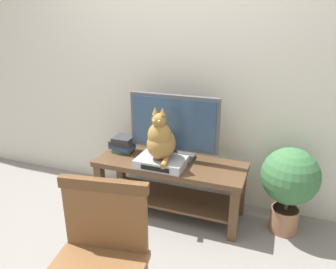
% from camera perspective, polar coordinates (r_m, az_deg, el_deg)
% --- Properties ---
extents(ground_plane, '(12.00, 12.00, 0.00)m').
position_cam_1_polar(ground_plane, '(2.60, -4.34, -19.35)').
color(ground_plane, gray).
extents(back_wall, '(7.00, 0.12, 2.80)m').
position_cam_1_polar(back_wall, '(2.88, 2.89, 15.06)').
color(back_wall, beige).
rests_on(back_wall, ground).
extents(tv_stand, '(1.30, 0.48, 0.49)m').
position_cam_1_polar(tv_stand, '(2.79, 0.37, -7.76)').
color(tv_stand, '#513823').
rests_on(tv_stand, ground).
extents(tv, '(0.79, 0.20, 0.57)m').
position_cam_1_polar(tv, '(2.69, 1.04, 1.58)').
color(tv, '#4C4C51').
rests_on(tv, tv_stand).
extents(media_box, '(0.41, 0.29, 0.07)m').
position_cam_1_polar(media_box, '(2.64, -1.20, -4.99)').
color(media_box, '#ADADB2').
rests_on(media_box, tv_stand).
extents(cat, '(0.23, 0.33, 0.45)m').
position_cam_1_polar(cat, '(2.55, -1.33, -1.00)').
color(cat, olive).
rests_on(cat, media_box).
extents(wooden_chair, '(0.55, 0.55, 0.89)m').
position_cam_1_polar(wooden_chair, '(1.73, -12.67, -20.71)').
color(wooden_chair, brown).
rests_on(wooden_chair, ground).
extents(book_stack, '(0.24, 0.18, 0.15)m').
position_cam_1_polar(book_stack, '(2.94, -8.23, -1.69)').
color(book_stack, '#38664C').
rests_on(book_stack, tv_stand).
extents(potted_plant, '(0.45, 0.45, 0.73)m').
position_cam_1_polar(potted_plant, '(2.67, 21.16, -7.83)').
color(potted_plant, '#9E6B4C').
rests_on(potted_plant, ground).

